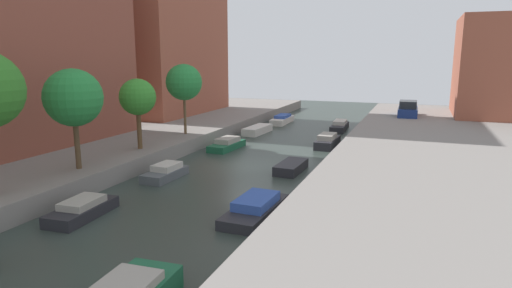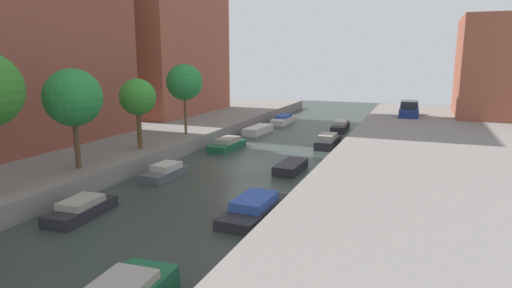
{
  "view_description": "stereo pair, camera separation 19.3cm",
  "coord_description": "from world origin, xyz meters",
  "px_view_note": "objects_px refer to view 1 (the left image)",
  "views": [
    {
      "loc": [
        9.91,
        -24.47,
        6.73
      ],
      "look_at": [
        -0.25,
        2.44,
        0.95
      ],
      "focal_mm": 30.59,
      "sensor_mm": 36.0,
      "label": 1
    },
    {
      "loc": [
        10.09,
        -24.4,
        6.73
      ],
      "look_at": [
        -0.25,
        2.44,
        0.95
      ],
      "focal_mm": 30.59,
      "sensor_mm": 36.0,
      "label": 2
    }
  ],
  "objects_px": {
    "street_tree_3": "(138,97)",
    "moored_boat_right_4": "(340,126)",
    "street_tree_2": "(73,98)",
    "moored_boat_right_1": "(255,208)",
    "parked_car": "(408,110)",
    "moored_boat_left_5": "(282,120)",
    "moored_boat_left_2": "(165,172)",
    "moored_boat_right_2": "(291,167)",
    "moored_boat_left_1": "(82,210)",
    "moored_boat_left_3": "(227,144)",
    "street_tree_4": "(184,82)",
    "moored_boat_right_3": "(328,141)",
    "moored_boat_left_4": "(257,130)"
  },
  "relations": [
    {
      "from": "parked_car",
      "to": "moored_boat_right_2",
      "type": "distance_m",
      "value": 21.62
    },
    {
      "from": "parked_car",
      "to": "moored_boat_left_5",
      "type": "height_order",
      "value": "parked_car"
    },
    {
      "from": "street_tree_2",
      "to": "moored_boat_left_2",
      "type": "relative_size",
      "value": 1.7
    },
    {
      "from": "moored_boat_left_2",
      "to": "moored_boat_left_3",
      "type": "relative_size",
      "value": 0.82
    },
    {
      "from": "moored_boat_right_2",
      "to": "moored_boat_left_5",
      "type": "bearing_deg",
      "value": 108.87
    },
    {
      "from": "moored_boat_right_3",
      "to": "street_tree_2",
      "type": "bearing_deg",
      "value": -124.01
    },
    {
      "from": "street_tree_4",
      "to": "moored_boat_right_4",
      "type": "bearing_deg",
      "value": 50.82
    },
    {
      "from": "street_tree_3",
      "to": "moored_boat_left_3",
      "type": "distance_m",
      "value": 7.94
    },
    {
      "from": "moored_boat_left_2",
      "to": "moored_boat_left_5",
      "type": "xyz_separation_m",
      "value": [
        -0.04,
        22.16,
        0.03
      ]
    },
    {
      "from": "moored_boat_right_1",
      "to": "moored_boat_right_3",
      "type": "distance_m",
      "value": 15.62
    },
    {
      "from": "moored_boat_left_3",
      "to": "moored_boat_right_1",
      "type": "distance_m",
      "value": 13.98
    },
    {
      "from": "moored_boat_left_4",
      "to": "moored_boat_left_5",
      "type": "relative_size",
      "value": 0.88
    },
    {
      "from": "moored_boat_right_1",
      "to": "moored_boat_right_4",
      "type": "distance_m",
      "value": 23.56
    },
    {
      "from": "street_tree_4",
      "to": "moored_boat_left_3",
      "type": "height_order",
      "value": "street_tree_4"
    },
    {
      "from": "street_tree_3",
      "to": "moored_boat_right_4",
      "type": "bearing_deg",
      "value": 61.29
    },
    {
      "from": "street_tree_3",
      "to": "moored_boat_left_3",
      "type": "height_order",
      "value": "street_tree_3"
    },
    {
      "from": "moored_boat_left_2",
      "to": "moored_boat_right_4",
      "type": "height_order",
      "value": "moored_boat_right_4"
    },
    {
      "from": "street_tree_2",
      "to": "moored_boat_right_4",
      "type": "xyz_separation_m",
      "value": [
        9.57,
        22.83,
        -4.29
      ]
    },
    {
      "from": "street_tree_3",
      "to": "moored_boat_right_4",
      "type": "distance_m",
      "value": 20.3
    },
    {
      "from": "street_tree_2",
      "to": "moored_boat_left_1",
      "type": "distance_m",
      "value": 6.46
    },
    {
      "from": "moored_boat_left_3",
      "to": "street_tree_4",
      "type": "bearing_deg",
      "value": -173.51
    },
    {
      "from": "street_tree_2",
      "to": "moored_boat_left_1",
      "type": "bearing_deg",
      "value": -46.72
    },
    {
      "from": "moored_boat_left_5",
      "to": "moored_boat_right_2",
      "type": "height_order",
      "value": "moored_boat_left_5"
    },
    {
      "from": "moored_boat_left_1",
      "to": "moored_boat_left_5",
      "type": "height_order",
      "value": "moored_boat_left_5"
    },
    {
      "from": "street_tree_2",
      "to": "moored_boat_right_2",
      "type": "height_order",
      "value": "street_tree_2"
    },
    {
      "from": "parked_car",
      "to": "moored_boat_left_4",
      "type": "xyz_separation_m",
      "value": [
        -12.34,
        -9.15,
        -1.31
      ]
    },
    {
      "from": "moored_boat_right_1",
      "to": "moored_boat_right_3",
      "type": "relative_size",
      "value": 1.15
    },
    {
      "from": "street_tree_4",
      "to": "street_tree_2",
      "type": "bearing_deg",
      "value": -90.0
    },
    {
      "from": "moored_boat_right_2",
      "to": "street_tree_4",
      "type": "bearing_deg",
      "value": 156.2
    },
    {
      "from": "street_tree_4",
      "to": "parked_car",
      "type": "bearing_deg",
      "value": 47.2
    },
    {
      "from": "moored_boat_left_3",
      "to": "moored_boat_right_2",
      "type": "height_order",
      "value": "moored_boat_left_3"
    },
    {
      "from": "parked_car",
      "to": "moored_boat_left_5",
      "type": "distance_m",
      "value": 12.4
    },
    {
      "from": "parked_car",
      "to": "moored_boat_right_3",
      "type": "bearing_deg",
      "value": -112.53
    },
    {
      "from": "street_tree_2",
      "to": "moored_boat_right_1",
      "type": "distance_m",
      "value": 11.04
    },
    {
      "from": "moored_boat_left_2",
      "to": "street_tree_2",
      "type": "bearing_deg",
      "value": -138.12
    },
    {
      "from": "moored_boat_left_4",
      "to": "moored_boat_right_3",
      "type": "relative_size",
      "value": 1.07
    },
    {
      "from": "street_tree_2",
      "to": "moored_boat_left_2",
      "type": "distance_m",
      "value": 6.22
    },
    {
      "from": "moored_boat_right_3",
      "to": "moored_boat_left_5",
      "type": "bearing_deg",
      "value": 123.55
    },
    {
      "from": "street_tree_2",
      "to": "moored_boat_left_4",
      "type": "distance_m",
      "value": 19.26
    },
    {
      "from": "moored_boat_right_1",
      "to": "moored_boat_left_3",
      "type": "bearing_deg",
      "value": 119.46
    },
    {
      "from": "moored_boat_right_1",
      "to": "street_tree_3",
      "type": "bearing_deg",
      "value": 149.07
    },
    {
      "from": "moored_boat_right_1",
      "to": "moored_boat_right_4",
      "type": "height_order",
      "value": "moored_boat_right_4"
    },
    {
      "from": "parked_car",
      "to": "street_tree_3",
      "type": "bearing_deg",
      "value": -124.53
    },
    {
      "from": "moored_boat_left_2",
      "to": "moored_boat_right_3",
      "type": "xyz_separation_m",
      "value": [
        6.74,
        11.93,
        0.08
      ]
    },
    {
      "from": "moored_boat_left_1",
      "to": "moored_boat_left_5",
      "type": "relative_size",
      "value": 0.75
    },
    {
      "from": "street_tree_2",
      "to": "moored_boat_left_1",
      "type": "relative_size",
      "value": 1.51
    },
    {
      "from": "moored_boat_right_2",
      "to": "moored_boat_right_4",
      "type": "bearing_deg",
      "value": 89.77
    },
    {
      "from": "street_tree_3",
      "to": "moored_boat_left_1",
      "type": "height_order",
      "value": "street_tree_3"
    },
    {
      "from": "street_tree_4",
      "to": "moored_boat_left_5",
      "type": "distance_m",
      "value": 15.11
    },
    {
      "from": "street_tree_4",
      "to": "moored_boat_left_4",
      "type": "distance_m",
      "value": 9.21
    }
  ]
}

